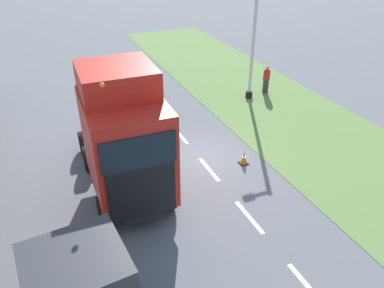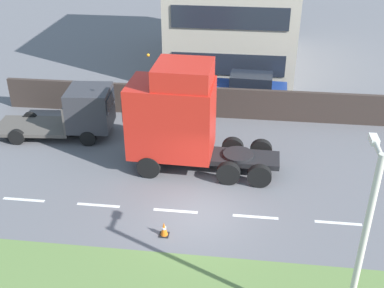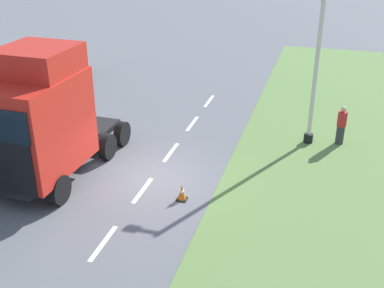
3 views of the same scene
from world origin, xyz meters
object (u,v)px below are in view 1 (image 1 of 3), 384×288
Objects in this scene: lamp_post at (251,52)px; pedestrian at (266,80)px; traffic_cone_lead at (244,158)px; lorry_cab at (124,139)px.

lamp_post is 2.36m from pedestrian.
lamp_post is 3.63× the size of pedestrian.
lamp_post reaches higher than traffic_cone_lead.
lorry_cab is 10.78m from lamp_post.
lorry_cab is 12.16m from pedestrian.
lamp_post reaches higher than pedestrian.
lorry_cab reaches higher than pedestrian.
pedestrian is 8.10m from traffic_cone_lead.
pedestrian is (-1.36, -0.26, -1.91)m from lamp_post.
traffic_cone_lead is (5.15, 6.22, -0.55)m from pedestrian.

